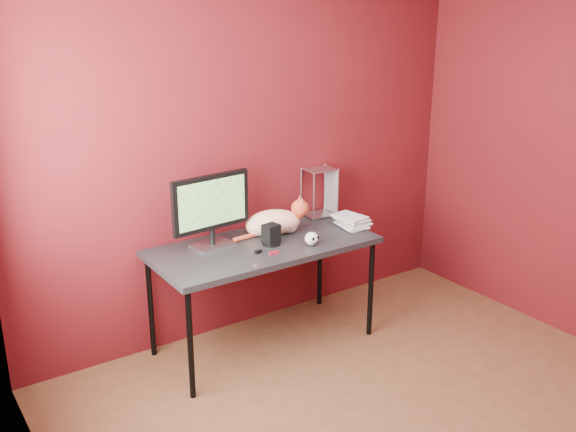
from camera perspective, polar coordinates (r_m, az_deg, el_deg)
room at (r=3.13m, az=13.43°, el=2.66°), size 3.52×3.52×2.61m
desk at (r=4.29m, az=-2.19°, el=-3.11°), size 1.50×0.70×0.75m
monitor at (r=4.15m, az=-6.84°, el=0.77°), size 0.56×0.21×0.49m
cat at (r=4.42m, az=-1.22°, el=-0.52°), size 0.55×0.31×0.26m
skull_mug at (r=4.23m, az=2.13°, el=-2.02°), size 0.09×0.09×0.09m
speaker at (r=4.23m, az=-1.51°, el=-1.73°), size 0.12×0.12×0.14m
book_stack at (r=4.45m, az=4.94°, el=4.54°), size 0.21×0.25×0.92m
wire_rack at (r=4.78m, az=2.81°, el=2.13°), size 0.22×0.19×0.37m
pocket_knife at (r=4.10m, az=-1.24°, el=-3.29°), size 0.07×0.02×0.01m
black_gadget at (r=4.11m, az=-2.67°, el=-3.17°), size 0.05×0.03×0.02m
washer at (r=3.93m, az=-2.84°, el=-4.37°), size 0.04×0.04×0.00m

